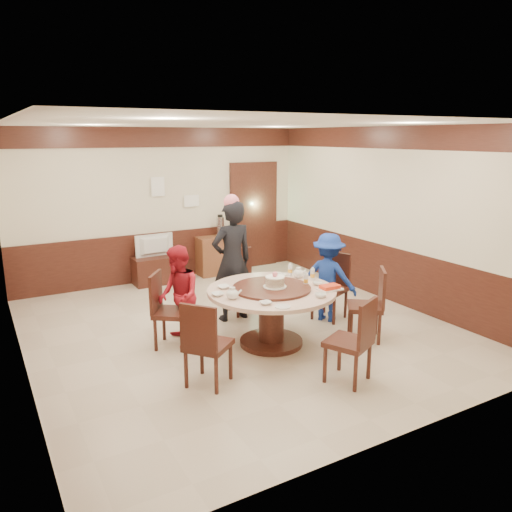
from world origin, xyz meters
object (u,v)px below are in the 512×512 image
shrimp_platter (330,288)px  side_cabinet (218,255)px  person_blue (328,277)px  tv_stand (157,270)px  thermos (220,226)px  person_red (178,296)px  television (156,246)px  person_standing (232,261)px  birthday_cake (275,282)px  banquet_table (271,305)px

shrimp_platter → side_cabinet: size_ratio=0.38×
person_blue → side_cabinet: size_ratio=1.62×
tv_stand → thermos: size_ratio=2.24×
person_red → person_blue: size_ratio=1.01×
television → thermos: thermos is taller
person_standing → person_blue: person_standing is taller
person_blue → television: bearing=-7.6°
birthday_cake → tv_stand: size_ratio=0.35×
banquet_table → tv_stand: banquet_table is taller
person_blue → side_cabinet: person_blue is taller
banquet_table → birthday_cake: (0.03, -0.02, 0.32)m
person_blue → side_cabinet: bearing=-29.0°
person_standing → tv_stand: bearing=-83.0°
person_red → side_cabinet: person_red is taller
tv_stand → thermos: (1.32, 0.03, 0.69)m
thermos → tv_stand: bearing=-178.7°
person_red → birthday_cake: bearing=67.9°
person_standing → shrimp_platter: 1.61m
person_blue → tv_stand: size_ratio=1.53×
television → birthday_cake: bearing=94.8°
side_cabinet → banquet_table: bearing=-104.2°
person_blue → banquet_table: bearing=71.9°
shrimp_platter → tv_stand: 3.97m
side_cabinet → tv_stand: bearing=-178.6°
person_red → television: size_ratio=1.84×
banquet_table → person_blue: (1.19, 0.36, 0.12)m
birthday_cake → tv_stand: birthday_cake is taller
banquet_table → person_red: size_ratio=1.26×
person_standing → thermos: (0.95, 2.36, 0.06)m
television → thermos: bearing=179.2°
banquet_table → birthday_cake: birthday_cake is taller
person_red → person_blue: (2.22, -0.24, -0.00)m
birthday_cake → person_red: bearing=150.0°
tv_stand → side_cabinet: (1.25, 0.03, 0.12)m
shrimp_platter → person_red: bearing=149.2°
television → thermos: size_ratio=1.87×
banquet_table → television: (-0.38, 3.41, 0.17)m
person_blue → tv_stand: (-1.57, 3.06, -0.40)m
person_blue → tv_stand: bearing=-7.6°
shrimp_platter → person_standing: bearing=113.3°
banquet_table → thermos: bearing=74.7°
banquet_table → side_cabinet: bearing=75.8°
television → thermos: 1.34m
birthday_cake → television: (-0.41, 3.44, -0.15)m
shrimp_platter → tv_stand: bearing=104.8°
tv_stand → television: 0.45m
person_blue → side_cabinet: (-0.31, 3.09, -0.27)m
thermos → person_red: bearing=-124.7°
banquet_table → side_cabinet: banquet_table is taller
tv_stand → television: size_ratio=1.20×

